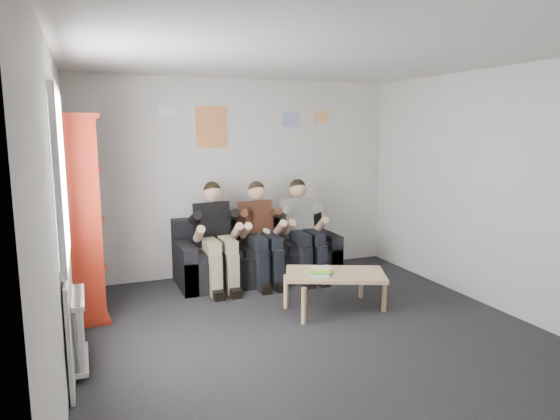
% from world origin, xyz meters
% --- Properties ---
extents(room_shell, '(5.00, 5.00, 5.00)m').
position_xyz_m(room_shell, '(0.00, 0.00, 1.35)').
color(room_shell, black).
rests_on(room_shell, ground).
extents(sofa, '(2.16, 0.88, 0.83)m').
position_xyz_m(sofa, '(0.09, 2.09, 0.30)').
color(sofa, black).
rests_on(sofa, ground).
extents(bookshelf, '(0.33, 0.98, 2.18)m').
position_xyz_m(bookshelf, '(-2.06, 1.58, 1.09)').
color(bookshelf, maroon).
rests_on(bookshelf, ground).
extents(coffee_table, '(1.10, 0.60, 0.44)m').
position_xyz_m(coffee_table, '(0.51, 0.62, 0.39)').
color(coffee_table, tan).
rests_on(coffee_table, ground).
extents(game_cases, '(0.28, 0.25, 0.07)m').
position_xyz_m(game_cases, '(0.33, 0.61, 0.47)').
color(game_cases, silver).
rests_on(game_cases, coffee_table).
extents(person_left, '(0.42, 0.91, 1.36)m').
position_xyz_m(person_left, '(-0.51, 1.89, 0.67)').
color(person_left, black).
rests_on(person_left, sofa).
extents(person_middle, '(0.41, 0.89, 1.34)m').
position_xyz_m(person_middle, '(0.09, 1.89, 0.66)').
color(person_middle, '#4B2519').
rests_on(person_middle, sofa).
extents(person_right, '(0.42, 0.89, 1.34)m').
position_xyz_m(person_right, '(0.69, 1.89, 0.66)').
color(person_right, white).
rests_on(person_right, sofa).
extents(radiator, '(0.10, 0.64, 0.60)m').
position_xyz_m(radiator, '(-2.15, 0.20, 0.35)').
color(radiator, silver).
rests_on(radiator, ground).
extents(window, '(0.05, 1.30, 2.36)m').
position_xyz_m(window, '(-2.22, 0.20, 1.03)').
color(window, white).
rests_on(window, room_shell).
extents(poster_large, '(0.42, 0.01, 0.55)m').
position_xyz_m(poster_large, '(-0.40, 2.49, 2.05)').
color(poster_large, '#F1C455').
rests_on(poster_large, room_shell).
extents(poster_blue, '(0.25, 0.01, 0.20)m').
position_xyz_m(poster_blue, '(0.75, 2.49, 2.15)').
color(poster_blue, blue).
rests_on(poster_blue, room_shell).
extents(poster_pink, '(0.22, 0.01, 0.18)m').
position_xyz_m(poster_pink, '(1.25, 2.49, 2.20)').
color(poster_pink, '#C63D70').
rests_on(poster_pink, room_shell).
extents(poster_sign, '(0.20, 0.01, 0.14)m').
position_xyz_m(poster_sign, '(-1.00, 2.49, 2.25)').
color(poster_sign, white).
rests_on(poster_sign, room_shell).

